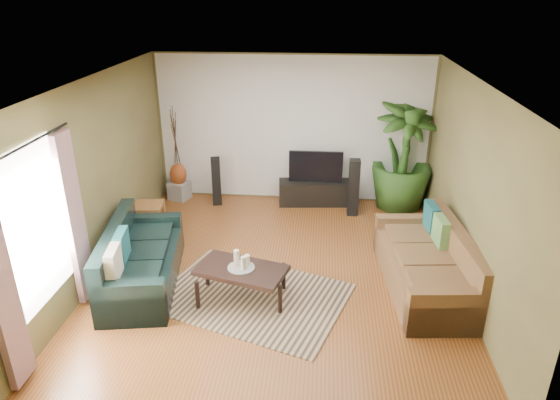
# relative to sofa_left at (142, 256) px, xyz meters

# --- Properties ---
(floor) EXTENTS (5.50, 5.50, 0.00)m
(floor) POSITION_rel_sofa_left_xyz_m (1.81, 0.42, -0.42)
(floor) COLOR brown
(floor) RESTS_ON ground
(ceiling) EXTENTS (5.50, 5.50, 0.00)m
(ceiling) POSITION_rel_sofa_left_xyz_m (1.81, 0.42, 2.28)
(ceiling) COLOR white
(ceiling) RESTS_ON ground
(wall_back) EXTENTS (5.00, 0.00, 5.00)m
(wall_back) POSITION_rel_sofa_left_xyz_m (1.81, 3.17, 0.93)
(wall_back) COLOR olive
(wall_back) RESTS_ON ground
(wall_front) EXTENTS (5.00, 0.00, 5.00)m
(wall_front) POSITION_rel_sofa_left_xyz_m (1.81, -2.33, 0.93)
(wall_front) COLOR olive
(wall_front) RESTS_ON ground
(wall_left) EXTENTS (0.00, 5.50, 5.50)m
(wall_left) POSITION_rel_sofa_left_xyz_m (-0.69, 0.42, 0.92)
(wall_left) COLOR olive
(wall_left) RESTS_ON ground
(wall_right) EXTENTS (0.00, 5.50, 5.50)m
(wall_right) POSITION_rel_sofa_left_xyz_m (4.31, 0.42, 0.92)
(wall_right) COLOR olive
(wall_right) RESTS_ON ground
(backwall_panel) EXTENTS (4.90, 0.00, 4.90)m
(backwall_panel) POSITION_rel_sofa_left_xyz_m (1.81, 3.16, 0.93)
(backwall_panel) COLOR white
(backwall_panel) RESTS_ON ground
(window_pane) EXTENTS (0.00, 1.80, 1.80)m
(window_pane) POSITION_rel_sofa_left_xyz_m (-0.67, -1.18, 0.97)
(window_pane) COLOR white
(window_pane) RESTS_ON ground
(curtain_near) EXTENTS (0.08, 0.35, 2.20)m
(curtain_near) POSITION_rel_sofa_left_xyz_m (-0.62, -1.93, 0.72)
(curtain_near) COLOR gray
(curtain_near) RESTS_ON ground
(curtain_far) EXTENTS (0.08, 0.35, 2.20)m
(curtain_far) POSITION_rel_sofa_left_xyz_m (-0.62, -0.43, 0.72)
(curtain_far) COLOR gray
(curtain_far) RESTS_ON ground
(curtain_rod) EXTENTS (0.03, 1.90, 0.03)m
(curtain_rod) POSITION_rel_sofa_left_xyz_m (-0.62, -1.18, 1.87)
(curtain_rod) COLOR black
(curtain_rod) RESTS_ON ground
(sofa_left) EXTENTS (1.18, 2.13, 0.85)m
(sofa_left) POSITION_rel_sofa_left_xyz_m (0.00, 0.00, 0.00)
(sofa_left) COLOR black
(sofa_left) RESTS_ON floor
(sofa_right) EXTENTS (1.17, 2.24, 0.85)m
(sofa_right) POSITION_rel_sofa_left_xyz_m (3.80, 0.24, 0.00)
(sofa_right) COLOR brown
(sofa_right) RESTS_ON floor
(area_rug) EXTENTS (2.78, 2.36, 0.01)m
(area_rug) POSITION_rel_sofa_left_xyz_m (1.52, -0.20, -0.42)
(area_rug) COLOR tan
(area_rug) RESTS_ON floor
(coffee_table) EXTENTS (1.25, 0.90, 0.46)m
(coffee_table) POSITION_rel_sofa_left_xyz_m (1.39, -0.25, -0.20)
(coffee_table) COLOR black
(coffee_table) RESTS_ON floor
(candle_tray) EXTENTS (0.35, 0.35, 0.02)m
(candle_tray) POSITION_rel_sofa_left_xyz_m (1.39, -0.25, 0.04)
(candle_tray) COLOR gray
(candle_tray) RESTS_ON coffee_table
(candle_tall) EXTENTS (0.07, 0.07, 0.22)m
(candle_tall) POSITION_rel_sofa_left_xyz_m (1.33, -0.22, 0.16)
(candle_tall) COLOR beige
(candle_tall) RESTS_ON candle_tray
(candle_mid) EXTENTS (0.07, 0.07, 0.17)m
(candle_mid) POSITION_rel_sofa_left_xyz_m (1.43, -0.29, 0.14)
(candle_mid) COLOR beige
(candle_mid) RESTS_ON candle_tray
(candle_short) EXTENTS (0.07, 0.07, 0.14)m
(candle_short) POSITION_rel_sofa_left_xyz_m (1.46, -0.19, 0.12)
(candle_short) COLOR white
(candle_short) RESTS_ON candle_tray
(tv_stand) EXTENTS (1.37, 0.52, 0.45)m
(tv_stand) POSITION_rel_sofa_left_xyz_m (2.26, 2.92, -0.20)
(tv_stand) COLOR black
(tv_stand) RESTS_ON floor
(television) EXTENTS (0.98, 0.05, 0.58)m
(television) POSITION_rel_sofa_left_xyz_m (2.26, 2.92, 0.31)
(television) COLOR black
(television) RESTS_ON tv_stand
(speaker_left) EXTENTS (0.20, 0.21, 0.90)m
(speaker_left) POSITION_rel_sofa_left_xyz_m (0.44, 2.74, 0.03)
(speaker_left) COLOR black
(speaker_left) RESTS_ON floor
(speaker_right) EXTENTS (0.19, 0.21, 1.02)m
(speaker_right) POSITION_rel_sofa_left_xyz_m (2.94, 2.51, 0.09)
(speaker_right) COLOR black
(speaker_right) RESTS_ON floor
(potted_plant) EXTENTS (1.42, 1.42, 1.97)m
(potted_plant) POSITION_rel_sofa_left_xyz_m (3.79, 2.92, 0.56)
(potted_plant) COLOR #28511B
(potted_plant) RESTS_ON floor
(plant_pot) EXTENTS (0.36, 0.36, 0.28)m
(plant_pot) POSITION_rel_sofa_left_xyz_m (3.79, 2.92, -0.28)
(plant_pot) COLOR black
(plant_pot) RESTS_ON floor
(pedestal) EXTENTS (0.43, 0.43, 0.34)m
(pedestal) POSITION_rel_sofa_left_xyz_m (-0.32, 2.92, -0.26)
(pedestal) COLOR gray
(pedestal) RESTS_ON floor
(vase) EXTENTS (0.31, 0.31, 0.43)m
(vase) POSITION_rel_sofa_left_xyz_m (-0.32, 2.92, 0.07)
(vase) COLOR brown
(vase) RESTS_ON pedestal
(side_table) EXTENTS (0.50, 0.50, 0.49)m
(side_table) POSITION_rel_sofa_left_xyz_m (-0.44, 1.53, -0.18)
(side_table) COLOR #996632
(side_table) RESTS_ON floor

